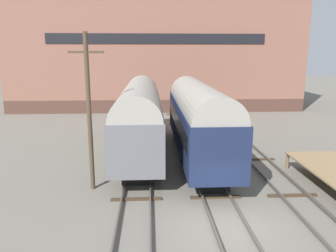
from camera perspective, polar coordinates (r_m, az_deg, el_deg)
ground_plane at (r=14.92m, az=10.57°, el=-17.09°), size 200.00×200.00×0.00m
track_left at (r=14.50m, az=-6.06°, el=-17.23°), size 2.60×60.00×0.26m
track_middle at (r=14.86m, az=10.60°, el=-16.61°), size 2.60×60.00×0.26m
track_right at (r=16.26m, az=25.23°, el=-14.96°), size 2.60×60.00×0.26m
train_car_navy at (r=22.87m, az=5.24°, el=1.66°), size 3.03×15.14×5.37m
train_car_grey at (r=24.37m, az=-4.92°, el=2.23°), size 3.06×16.37×5.30m
utility_pole at (r=17.74m, az=-13.58°, el=2.56°), size 1.80×0.24×8.41m
warehouse_building at (r=46.79m, az=-2.13°, el=13.63°), size 37.81×11.92×16.57m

